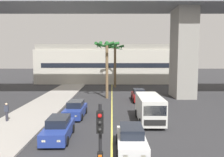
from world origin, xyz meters
The scene contains 13 objects.
sidewalk_left centered at (-8.00, 16.00, 0.07)m, with size 4.80×80.00×0.15m, color #9E9991.
lane_stripe_center centered at (0.00, 24.00, 0.00)m, with size 0.14×56.00×0.01m, color #DBCC4C.
bridge_overpass centered at (0.81, 30.55, 13.45)m, with size 87.01×8.00×16.88m.
pier_building_backdrop centered at (0.00, 49.19, 4.23)m, with size 33.30×8.04×8.57m.
car_queue_front centered at (1.21, 11.80, 0.72)m, with size 1.87×4.12×1.56m.
car_queue_second centered at (3.59, 27.58, 0.72)m, with size 1.84×4.10×1.56m.
car_queue_third centered at (-3.80, 13.90, 0.72)m, with size 1.90×4.13×1.56m.
car_queue_fourth centered at (-3.54, 19.72, 0.72)m, with size 1.96×4.16×1.56m.
delivery_van centered at (3.36, 17.95, 1.29)m, with size 2.17×5.26×2.36m.
traffic_light_median_near centered at (-0.40, 6.05, 2.71)m, with size 0.24×0.37×4.20m.
palm_tree_near_median centered at (0.57, 40.88, 6.31)m, with size 3.53×3.65×8.20m.
palm_tree_mid_median centered at (-0.73, 29.49, 6.50)m, with size 3.49×3.64×8.01m.
pedestrian_near_crosswalk centered at (-9.32, 17.78, 1.00)m, with size 0.34×0.22×1.62m.
Camera 1 is at (0.01, -1.37, 5.80)m, focal length 35.40 mm.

